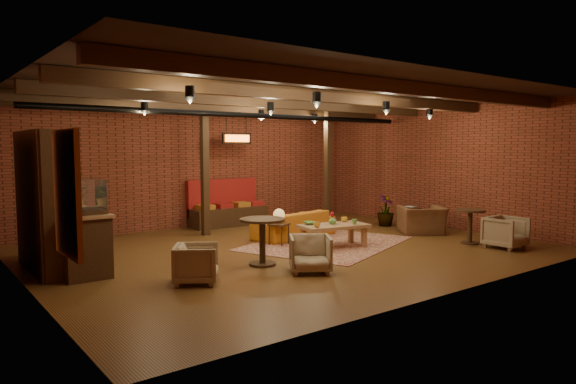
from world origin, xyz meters
TOP-DOWN VIEW (x-y plane):
  - floor at (0.00, 0.00)m, footprint 10.00×10.00m
  - ceiling at (0.00, 0.00)m, footprint 10.00×8.00m
  - wall_back at (0.00, 4.00)m, footprint 10.00×0.02m
  - wall_front at (0.00, -4.00)m, footprint 10.00×0.02m
  - wall_left at (-5.00, 0.00)m, footprint 0.02×8.00m
  - wall_right at (5.00, 0.00)m, footprint 0.02×8.00m
  - ceiling_beams at (0.00, 0.00)m, footprint 9.80×6.40m
  - ceiling_pipe at (0.00, 1.60)m, footprint 9.60×0.12m
  - post_left at (-0.60, 2.60)m, footprint 0.16×0.16m
  - post_right at (2.80, 2.00)m, footprint 0.16×0.16m
  - service_counter at (-4.10, 1.00)m, footprint 0.80×2.50m
  - plant_counter at (-4.00, 1.20)m, footprint 0.35×0.39m
  - shelving_hutch at (-4.50, 1.10)m, footprint 0.52×2.00m
  - chalkboard_menu at (-4.93, -2.30)m, footprint 0.08×0.96m
  - banquette at (0.60, 3.55)m, footprint 2.10×0.70m
  - service_sign at (0.60, 3.10)m, footprint 0.86×0.06m
  - ceiling_spotlights at (0.00, 0.00)m, footprint 6.40×4.40m
  - rug at (1.00, -0.01)m, footprint 4.29×3.81m
  - sofa at (0.92, 1.06)m, footprint 2.21×1.15m
  - coffee_table at (0.81, -0.42)m, footprint 1.54×0.97m
  - side_table_lamp at (0.08, 0.52)m, footprint 0.50×0.50m
  - round_table_left at (-1.30, -0.86)m, footprint 0.82×0.82m
  - armchair_a at (-2.81, -1.25)m, footprint 0.87×0.89m
  - armchair_b at (-0.95, -1.79)m, footprint 0.92×0.90m
  - armchair_right at (3.72, -0.44)m, footprint 1.23×1.13m
  - side_table_book at (4.08, 0.28)m, footprint 0.54×0.54m
  - round_table_right at (3.49, -1.92)m, footprint 0.65×0.65m
  - armchair_far at (3.67, -2.66)m, footprint 0.72×0.68m
  - plant_tall at (3.96, 0.96)m, footprint 1.87×1.87m

SIDE VIEW (x-z plane):
  - floor at x=0.00m, z-range 0.00..0.00m
  - rug at x=1.00m, z-range 0.00..0.01m
  - sofa at x=0.92m, z-range 0.00..0.62m
  - armchair_a at x=-2.81m, z-range 0.00..0.68m
  - armchair_b at x=-0.95m, z-range 0.00..0.70m
  - armchair_far at x=3.67m, z-range 0.00..0.74m
  - coffee_table at x=0.81m, z-range 0.06..0.81m
  - armchair_right at x=3.72m, z-range 0.00..0.90m
  - banquette at x=0.60m, z-range 0.00..1.00m
  - round_table_right at x=3.49m, z-range 0.13..0.89m
  - side_table_book at x=4.08m, z-range 0.23..0.81m
  - round_table_left at x=-1.30m, z-range 0.15..1.00m
  - side_table_lamp at x=0.08m, z-range 0.21..1.00m
  - service_counter at x=-4.10m, z-range 0.00..1.60m
  - shelving_hutch at x=-4.50m, z-range 0.00..2.40m
  - plant_counter at x=-4.00m, z-range 1.07..1.37m
  - plant_tall at x=3.96m, z-range 0.00..2.54m
  - wall_back at x=0.00m, z-range 0.00..3.20m
  - wall_front at x=0.00m, z-range 0.00..3.20m
  - wall_left at x=-5.00m, z-range 0.00..3.20m
  - wall_right at x=5.00m, z-range 0.00..3.20m
  - post_left at x=-0.60m, z-range 0.00..3.20m
  - post_right at x=2.80m, z-range 0.00..3.20m
  - chalkboard_menu at x=-4.93m, z-range 0.87..2.33m
  - service_sign at x=0.60m, z-range 2.20..2.50m
  - ceiling_pipe at x=0.00m, z-range 2.79..2.91m
  - ceiling_spotlights at x=0.00m, z-range 2.72..3.00m
  - ceiling_beams at x=0.00m, z-range 2.97..3.19m
  - ceiling at x=0.00m, z-range 3.19..3.21m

